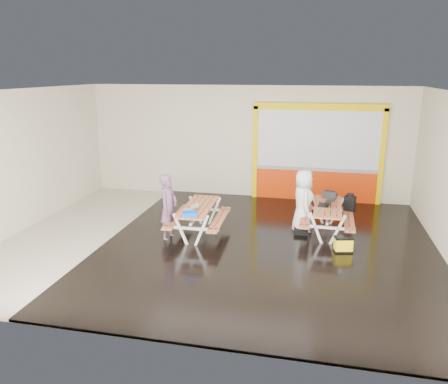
% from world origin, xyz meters
% --- Properties ---
extents(room, '(10.02, 8.02, 3.52)m').
position_xyz_m(room, '(0.00, 0.00, 1.75)').
color(room, '#BFB5A1').
rests_on(room, ground).
extents(deck, '(7.50, 7.98, 0.05)m').
position_xyz_m(deck, '(1.25, 0.00, 0.03)').
color(deck, black).
rests_on(deck, room).
extents(kiosk, '(3.88, 0.16, 3.00)m').
position_xyz_m(kiosk, '(2.20, 3.93, 1.44)').
color(kiosk, red).
rests_on(kiosk, room).
extents(picnic_table_left, '(1.35, 1.94, 0.76)m').
position_xyz_m(picnic_table_left, '(-0.52, 0.37, 0.58)').
color(picnic_table_left, '#BE673B').
rests_on(picnic_table_left, deck).
extents(picnic_table_right, '(1.30, 1.88, 0.75)m').
position_xyz_m(picnic_table_right, '(2.55, 1.11, 0.57)').
color(picnic_table_right, '#BE673B').
rests_on(picnic_table_right, deck).
extents(person_left, '(0.47, 0.64, 1.61)m').
position_xyz_m(person_left, '(-1.14, -0.02, 0.80)').
color(person_left, '#694665').
rests_on(person_left, deck).
extents(person_right, '(0.69, 0.89, 1.61)m').
position_xyz_m(person_right, '(1.95, 1.17, 0.79)').
color(person_right, white).
rests_on(person_right, deck).
extents(laptop_left, '(0.41, 0.39, 0.14)m').
position_xyz_m(laptop_left, '(-0.59, -0.00, 0.81)').
color(laptop_left, silver).
rests_on(laptop_left, picnic_table_left).
extents(laptop_right, '(0.45, 0.41, 0.17)m').
position_xyz_m(laptop_right, '(2.50, 1.11, 0.80)').
color(laptop_right, black).
rests_on(laptop_right, picnic_table_right).
extents(blue_pouch, '(0.37, 0.30, 0.10)m').
position_xyz_m(blue_pouch, '(-0.51, -0.40, 0.81)').
color(blue_pouch, '#004DEB').
rests_on(blue_pouch, picnic_table_left).
extents(toolbox, '(0.39, 0.27, 0.20)m').
position_xyz_m(toolbox, '(2.59, 1.81, 0.83)').
color(toolbox, black).
rests_on(toolbox, picnic_table_right).
extents(backpack, '(0.32, 0.26, 0.46)m').
position_xyz_m(backpack, '(3.10, 1.72, 0.68)').
color(backpack, black).
rests_on(backpack, picnic_table_right).
extents(dark_case, '(0.35, 0.26, 0.13)m').
position_xyz_m(dark_case, '(1.94, 0.89, 0.11)').
color(dark_case, black).
rests_on(dark_case, deck).
extents(fluke_bag, '(0.44, 0.34, 0.34)m').
position_xyz_m(fluke_bag, '(2.90, -0.00, 0.21)').
color(fluke_bag, black).
rests_on(fluke_bag, deck).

